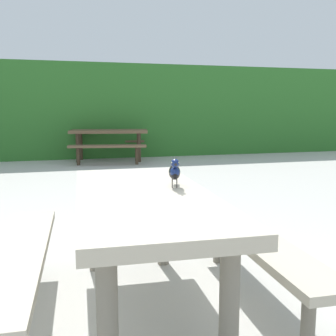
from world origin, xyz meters
TOP-DOWN VIEW (x-y plane):
  - hedge_wall at (0.00, 8.78)m, footprint 28.00×1.73m
  - picnic_table_foreground at (0.38, 0.25)m, footprint 1.76×1.83m
  - bird_grackle at (0.59, 0.32)m, footprint 0.11×0.28m
  - picnic_table_mid_left at (1.05, 7.43)m, footprint 1.98×1.95m

SIDE VIEW (x-z plane):
  - picnic_table_foreground at x=0.38m, z-range 0.19..0.93m
  - picnic_table_mid_left at x=1.05m, z-range 0.19..0.93m
  - bird_grackle at x=0.59m, z-range 0.75..0.94m
  - hedge_wall at x=0.00m, z-range 0.00..2.36m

